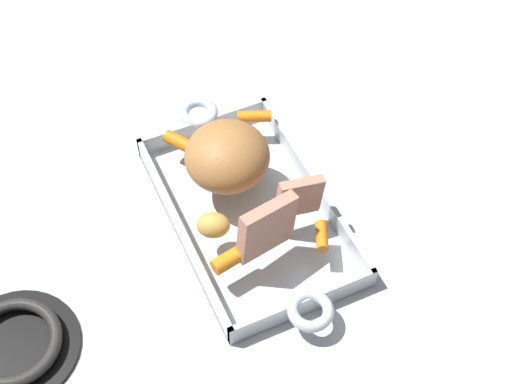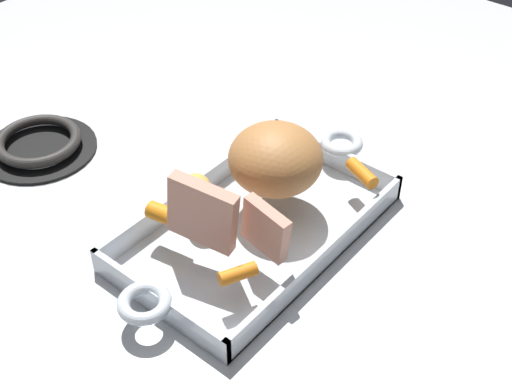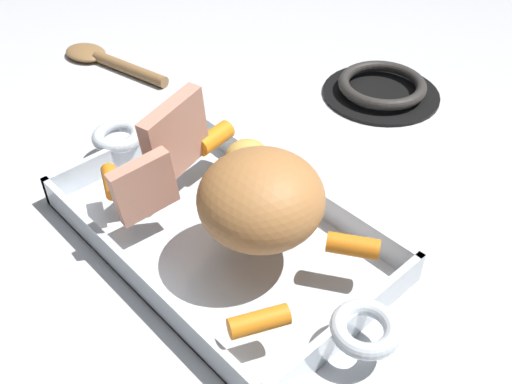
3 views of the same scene
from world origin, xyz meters
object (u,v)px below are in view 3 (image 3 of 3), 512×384
(roast_slice_thick, at_px, (175,137))
(baby_carrot_southwest, at_px, (111,182))
(stove_burner_rear, at_px, (382,88))
(potato_near_roast, at_px, (246,155))
(baby_carrot_northeast, at_px, (259,321))
(pork_roast, at_px, (261,199))
(roasting_dish, at_px, (220,231))
(roast_slice_thin, at_px, (144,187))
(serving_spoon, at_px, (104,59))
(baby_carrot_northwest, at_px, (353,246))
(baby_carrot_southeast, at_px, (214,138))

(roast_slice_thick, bearing_deg, baby_carrot_southwest, 72.96)
(roast_slice_thick, bearing_deg, stove_burner_rear, -92.57)
(roast_slice_thick, height_order, potato_near_roast, roast_slice_thick)
(baby_carrot_northeast, bearing_deg, stove_burner_rear, -64.89)
(pork_roast, distance_m, baby_carrot_southwest, 0.17)
(roasting_dish, height_order, potato_near_roast, potato_near_roast)
(potato_near_roast, bearing_deg, roast_slice_thin, 83.10)
(roasting_dish, distance_m, serving_spoon, 0.43)
(baby_carrot_northwest, relative_size, stove_burner_rear, 0.29)
(pork_roast, relative_size, baby_carrot_southeast, 2.47)
(roasting_dish, relative_size, baby_carrot_northwest, 9.08)
(stove_burner_rear, height_order, serving_spoon, stove_burner_rear)
(baby_carrot_southwest, distance_m, stove_burner_rear, 0.42)
(roast_slice_thick, height_order, roast_slice_thin, roast_slice_thick)
(baby_carrot_southeast, height_order, stove_burner_rear, baby_carrot_southeast)
(roast_slice_thin, bearing_deg, serving_spoon, -24.75)
(roast_slice_thin, bearing_deg, baby_carrot_southeast, -71.53)
(baby_carrot_southwest, xyz_separation_m, baby_carrot_northwest, (-0.23, -0.11, 0.00))
(roast_slice_thin, distance_m, potato_near_roast, 0.12)
(roast_slice_thin, relative_size, stove_burner_rear, 0.38)
(roasting_dish, height_order, baby_carrot_southwest, baby_carrot_southwest)
(pork_roast, distance_m, potato_near_roast, 0.10)
(baby_carrot_southeast, distance_m, serving_spoon, 0.33)
(baby_carrot_southwest, height_order, potato_near_roast, potato_near_roast)
(roast_slice_thin, relative_size, serving_spoon, 0.31)
(serving_spoon, bearing_deg, roast_slice_thick, 150.57)
(roast_slice_thick, relative_size, baby_carrot_northwest, 1.72)
(roast_slice_thick, xyz_separation_m, roast_slice_thin, (-0.03, 0.06, -0.01))
(roast_slice_thin, xyz_separation_m, stove_burner_rear, (0.02, -0.41, -0.06))
(pork_roast, xyz_separation_m, stove_burner_rear, (0.12, -0.34, -0.07))
(roasting_dish, height_order, baby_carrot_northwest, baby_carrot_northwest)
(pork_roast, relative_size, potato_near_roast, 2.64)
(roasting_dish, xyz_separation_m, pork_roast, (-0.05, -0.01, 0.07))
(baby_carrot_northwest, bearing_deg, potato_near_roast, -5.12)
(roast_slice_thin, distance_m, baby_carrot_southwest, 0.06)
(baby_carrot_northwest, relative_size, potato_near_roast, 1.07)
(baby_carrot_northwest, height_order, serving_spoon, baby_carrot_northwest)
(serving_spoon, bearing_deg, roast_slice_thin, 143.23)
(baby_carrot_southeast, height_order, serving_spoon, baby_carrot_southeast)
(roasting_dish, height_order, baby_carrot_northeast, baby_carrot_northeast)
(baby_carrot_southeast, bearing_deg, stove_burner_rear, -94.22)
(baby_carrot_southwest, relative_size, baby_carrot_southeast, 0.90)
(baby_carrot_northeast, xyz_separation_m, serving_spoon, (0.54, -0.18, -0.04))
(pork_roast, distance_m, roast_slice_thick, 0.13)
(roasting_dish, distance_m, pork_roast, 0.09)
(baby_carrot_northwest, distance_m, serving_spoon, 0.54)
(roast_slice_thick, bearing_deg, baby_carrot_northwest, -168.99)
(baby_carrot_southwest, height_order, baby_carrot_southeast, baby_carrot_southeast)
(roast_slice_thin, bearing_deg, baby_carrot_southwest, 6.52)
(roasting_dish, bearing_deg, roast_slice_thin, 48.52)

